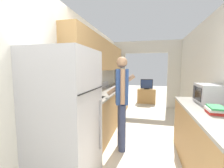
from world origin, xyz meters
TOP-DOWN VIEW (x-y plane):
  - wall_left at (-1.18, 2.20)m, footprint 0.38×7.14m
  - wall_right at (1.26, 1.77)m, footprint 0.06×7.14m
  - wall_far_with_doorway at (0.00, 4.77)m, footprint 2.86×0.06m
  - counter_left at (-0.93, 2.57)m, footprint 0.62×3.62m
  - counter_right at (0.93, 1.04)m, footprint 0.62×1.99m
  - refrigerator at (-0.88, 0.53)m, footprint 0.73×0.77m
  - range_oven at (-0.92, 3.34)m, footprint 0.66×0.74m
  - person at (-0.35, 1.52)m, footprint 0.54×0.44m
  - microwave at (1.04, 1.55)m, footprint 0.34×0.49m
  - book_stack at (0.91, 0.96)m, footprint 0.20×0.29m
  - tv_cabinet at (0.04, 5.41)m, footprint 0.75×0.42m
  - television at (0.04, 5.37)m, footprint 0.51×0.16m

SIDE VIEW (x-z plane):
  - tv_cabinet at x=0.04m, z-range 0.00..0.61m
  - counter_right at x=0.93m, z-range 0.00..0.92m
  - counter_left at x=-0.93m, z-range 0.00..0.92m
  - range_oven at x=-0.92m, z-range -0.06..1.00m
  - television at x=0.04m, z-range 0.60..1.02m
  - refrigerator at x=-0.88m, z-range 0.00..1.70m
  - person at x=-0.35m, z-range 0.06..1.74m
  - book_stack at x=0.91m, z-range 0.92..1.01m
  - microwave at x=1.04m, z-range 0.92..1.23m
  - wall_right at x=1.26m, z-range 0.00..2.50m
  - wall_far_with_doorway at x=0.00m, z-range 0.18..2.68m
  - wall_left at x=-1.18m, z-range 0.25..2.75m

